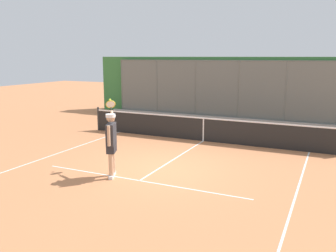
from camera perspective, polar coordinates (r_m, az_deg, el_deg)
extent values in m
plane|color=#C67A4C|center=(10.94, -1.39, -6.79)|extent=(60.00, 60.00, 0.00)
cube|color=white|center=(9.92, -4.58, -8.70)|extent=(6.24, 0.05, 0.01)
cube|color=white|center=(9.21, 19.61, -10.93)|extent=(0.05, 9.41, 0.01)
cube|color=white|center=(12.64, -19.49, -4.95)|extent=(0.05, 9.41, 0.01)
cube|color=white|center=(12.12, 1.52, -4.98)|extent=(0.05, 5.17, 0.01)
cylinder|color=slate|center=(18.82, 18.29, 5.12)|extent=(0.07, 0.07, 3.17)
cylinder|color=slate|center=(19.26, 11.14, 5.59)|extent=(0.07, 0.07, 3.17)
cylinder|color=slate|center=(19.98, 4.40, 5.96)|extent=(0.07, 0.07, 3.17)
cylinder|color=slate|center=(20.96, -1.80, 6.22)|extent=(0.07, 0.07, 3.17)
cylinder|color=slate|center=(22.16, -7.40, 6.40)|extent=(0.07, 0.07, 3.17)
cylinder|color=slate|center=(19.18, 11.31, 10.19)|extent=(14.46, 0.05, 0.05)
cube|color=slate|center=(19.26, 11.14, 5.59)|extent=(14.46, 0.02, 3.17)
cube|color=#387A3D|center=(19.88, 11.61, 5.98)|extent=(17.46, 0.90, 3.34)
cube|color=#ADADA8|center=(19.29, 10.84, 1.08)|extent=(15.46, 0.18, 0.15)
cylinder|color=#2D2D2D|center=(16.73, -11.08, 1.16)|extent=(0.09, 0.09, 1.07)
cube|color=black|center=(14.35, 5.69, -0.64)|extent=(10.18, 0.02, 0.91)
cube|color=white|center=(14.27, 5.73, 1.25)|extent=(10.18, 0.04, 0.05)
cube|color=white|center=(14.35, 5.69, -0.64)|extent=(0.05, 0.04, 0.91)
cube|color=silver|center=(10.18, -9.05, -8.04)|extent=(0.20, 0.28, 0.09)
cylinder|color=tan|center=(10.04, -9.13, -5.53)|extent=(0.13, 0.13, 0.84)
cube|color=silver|center=(10.44, -8.74, -7.54)|extent=(0.20, 0.28, 0.09)
cylinder|color=tan|center=(10.30, -8.82, -5.08)|extent=(0.13, 0.13, 0.84)
cube|color=#28282D|center=(10.08, -9.03, -3.45)|extent=(0.37, 0.49, 0.26)
cube|color=#2D2D33|center=(9.99, -9.10, -1.32)|extent=(0.39, 0.56, 0.61)
cylinder|color=tan|center=(9.69, -9.46, -1.58)|extent=(0.08, 0.08, 0.56)
cylinder|color=tan|center=(10.39, -8.92, 1.53)|extent=(0.32, 0.37, 0.31)
sphere|color=tan|center=(9.90, -9.18, 1.28)|extent=(0.23, 0.23, 0.23)
cylinder|color=white|center=(9.89, -9.19, 1.64)|extent=(0.35, 0.35, 0.09)
cube|color=white|center=(10.02, -9.04, 1.57)|extent=(0.26, 0.27, 0.02)
cylinder|color=black|center=(10.61, -9.06, 2.66)|extent=(0.13, 0.15, 0.13)
torus|color=gold|center=(10.78, -9.17, 3.45)|extent=(0.34, 0.33, 0.26)
cylinder|color=silver|center=(10.78, -9.17, 3.45)|extent=(0.28, 0.27, 0.21)
sphere|color=#CCDB33|center=(10.94, -9.27, 4.19)|extent=(0.07, 0.07, 0.07)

